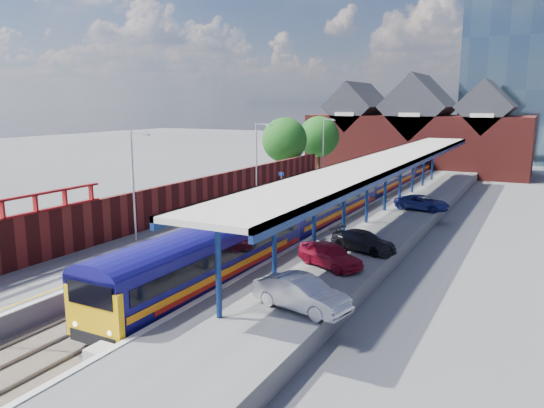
{
  "coord_description": "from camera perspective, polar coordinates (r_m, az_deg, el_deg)",
  "views": [
    {
      "loc": [
        16.35,
        -19.28,
        9.68
      ],
      "look_at": [
        -0.68,
        13.77,
        2.6
      ],
      "focal_mm": 35.0,
      "sensor_mm": 36.0,
      "label": 1
    }
  ],
  "objects": [
    {
      "name": "parked_car_silver",
      "position": [
        22.89,
        3.23,
        -9.6
      ],
      "size": [
        4.61,
        2.52,
        1.44
      ],
      "primitive_type": "imported",
      "rotation": [
        0.0,
        0.0,
        1.33
      ],
      "color": "silver",
      "rests_on": "right_platform"
    },
    {
      "name": "tree_near",
      "position": [
        61.46,
        1.45,
        6.74
      ],
      "size": [
        5.2,
        5.2,
        8.1
      ],
      "color": "#382314",
      "rests_on": "ground"
    },
    {
      "name": "rails",
      "position": [
        43.61,
        4.56,
        -1.92
      ],
      "size": [
        4.51,
        76.0,
        0.14
      ],
      "color": "slate",
      "rests_on": "ground"
    },
    {
      "name": "coping_left",
      "position": [
        44.7,
        0.85,
        -0.38
      ],
      "size": [
        0.3,
        76.0,
        0.05
      ],
      "primitive_type": "cube",
      "color": "silver",
      "rests_on": "left_platform"
    },
    {
      "name": "parked_car_blue",
      "position": [
        45.45,
        15.84,
        0.14
      ],
      "size": [
        4.65,
        2.68,
        1.22
      ],
      "primitive_type": "imported",
      "rotation": [
        0.0,
        0.0,
        1.41
      ],
      "color": "navy",
      "rests_on": "right_platform"
    },
    {
      "name": "ballast_bed",
      "position": [
        43.63,
        4.55,
        -2.03
      ],
      "size": [
        6.0,
        76.0,
        0.06
      ],
      "primitive_type": "cube",
      "color": "#473D33",
      "rests_on": "ground"
    },
    {
      "name": "ground",
      "position": [
        52.82,
        8.76,
        0.09
      ],
      "size": [
        240.0,
        240.0,
        0.0
      ],
      "primitive_type": "plane",
      "color": "#5B5B5E",
      "rests_on": "ground"
    },
    {
      "name": "yellow_line",
      "position": [
        44.97,
        0.16,
        -0.34
      ],
      "size": [
        0.14,
        76.0,
        0.01
      ],
      "primitive_type": "cube",
      "color": "yellow",
      "rests_on": "left_platform"
    },
    {
      "name": "brick_wall",
      "position": [
        41.56,
        -9.28,
        0.62
      ],
      "size": [
        0.35,
        50.0,
        3.86
      ],
      "color": "#5A1B17",
      "rests_on": "left_platform"
    },
    {
      "name": "lamp_post_d",
      "position": [
        61.8,
        5.65,
        6.38
      ],
      "size": [
        1.48,
        0.18,
        7.0
      ],
      "color": "#A5A8AA",
      "rests_on": "left_platform"
    },
    {
      "name": "left_platform",
      "position": [
        45.88,
        -1.78,
        -0.77
      ],
      "size": [
        5.0,
        76.0,
        1.0
      ],
      "primitive_type": "cube",
      "color": "#565659",
      "rests_on": "ground"
    },
    {
      "name": "station_building",
      "position": [
        79.11,
        15.43,
        7.33
      ],
      "size": [
        30.0,
        12.12,
        13.78
      ],
      "color": "#5A1B17",
      "rests_on": "ground"
    },
    {
      "name": "tree_far",
      "position": [
        68.35,
        5.16,
        7.11
      ],
      "size": [
        5.2,
        5.2,
        8.1
      ],
      "color": "#382314",
      "rests_on": "ground"
    },
    {
      "name": "coping_right",
      "position": [
        42.34,
        8.51,
        -1.14
      ],
      "size": [
        0.3,
        76.0,
        0.05
      ],
      "primitive_type": "cube",
      "color": "silver",
      "rests_on": "right_platform"
    },
    {
      "name": "train",
      "position": [
        49.49,
        9.47,
        1.85
      ],
      "size": [
        3.03,
        65.94,
        3.45
      ],
      "color": "#110D5F",
      "rests_on": "ground"
    },
    {
      "name": "canopy",
      "position": [
        42.87,
        12.47,
        4.6
      ],
      "size": [
        4.5,
        52.0,
        4.48
      ],
      "color": "navy",
      "rests_on": "right_platform"
    },
    {
      "name": "platform_sign",
      "position": [
        48.77,
        1.0,
        2.54
      ],
      "size": [
        0.55,
        0.08,
        2.5
      ],
      "color": "#A5A8AA",
      "rests_on": "left_platform"
    },
    {
      "name": "glass_tower",
      "position": [
        100.04,
        24.46,
        15.89
      ],
      "size": [
        14.2,
        14.2,
        40.3
      ],
      "color": "slate",
      "rests_on": "ground"
    },
    {
      "name": "right_platform",
      "position": [
        41.65,
        12.2,
        -2.2
      ],
      "size": [
        6.0,
        76.0,
        1.0
      ],
      "primitive_type": "cube",
      "color": "#565659",
      "rests_on": "ground"
    },
    {
      "name": "parked_car_red",
      "position": [
        28.78,
        6.26,
        -5.43
      ],
      "size": [
        4.27,
        3.2,
        1.36
      ],
      "primitive_type": "imported",
      "rotation": [
        0.0,
        0.0,
        1.11
      ],
      "color": "maroon",
      "rests_on": "right_platform"
    },
    {
      "name": "parked_car_dark",
      "position": [
        32.12,
        9.8,
        -3.96
      ],
      "size": [
        4.43,
        2.79,
        1.2
      ],
      "primitive_type": "imported",
      "rotation": [
        0.0,
        0.0,
        1.28
      ],
      "color": "black",
      "rests_on": "right_platform"
    },
    {
      "name": "lamp_post_c",
      "position": [
        47.35,
        -1.55,
        5.1
      ],
      "size": [
        1.48,
        0.18,
        7.0
      ],
      "color": "#A5A8AA",
      "rests_on": "left_platform"
    },
    {
      "name": "relay_cabinet",
      "position": [
        21.06,
        -18.07,
        -15.64
      ],
      "size": [
        0.72,
        0.91,
        1.0
      ],
      "primitive_type": "cube",
      "rotation": [
        0.0,
        0.0,
        -0.02
      ],
      "color": "#B5B8BB",
      "rests_on": "ground"
    },
    {
      "name": "lamp_post_b",
      "position": [
        34.31,
        -14.54,
        2.58
      ],
      "size": [
        1.48,
        0.18,
        7.0
      ],
      "color": "#A5A8AA",
      "rests_on": "left_platform"
    }
  ]
}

